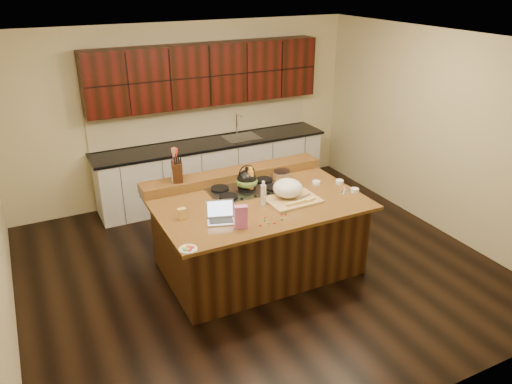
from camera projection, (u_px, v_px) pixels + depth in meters
name	position (u px, v px, depth m)	size (l,w,h in m)	color
room	(258.00, 165.00, 5.65)	(5.52, 5.02, 2.72)	black
island	(258.00, 234.00, 6.01)	(2.40, 1.60, 0.92)	black
back_ledge	(233.00, 175.00, 6.37)	(2.40, 0.30, 0.12)	black
cooktop	(247.00, 189.00, 6.07)	(0.92, 0.52, 0.05)	gray
back_counter	(211.00, 138.00, 7.74)	(3.70, 0.66, 2.40)	silver
kettle	(247.00, 179.00, 6.01)	(0.24, 0.24, 0.21)	black
green_bowl	(247.00, 182.00, 6.02)	(0.27, 0.27, 0.15)	olive
laptop	(221.00, 215.00, 5.34)	(0.35, 0.31, 0.21)	#B7B7BC
oil_bottle	(251.00, 182.00, 5.98)	(0.07, 0.07, 0.27)	orange
vinegar_bottle	(263.00, 195.00, 5.64)	(0.06, 0.06, 0.25)	silver
wooden_tray	(289.00, 191.00, 5.80)	(0.61, 0.49, 0.24)	tan
ramekin_a	(355.00, 190.00, 6.02)	(0.10, 0.10, 0.04)	white
ramekin_b	(316.00, 183.00, 6.23)	(0.10, 0.10, 0.04)	white
ramekin_c	(339.00, 182.00, 6.26)	(0.10, 0.10, 0.04)	white
strainer_bowl	(282.00, 176.00, 6.39)	(0.24, 0.24, 0.09)	#996B3F
kitchen_timer	(345.00, 190.00, 6.00)	(0.08, 0.08, 0.07)	silver
pink_bag	(241.00, 217.00, 5.15)	(0.13, 0.07, 0.25)	#D363AB
candy_plate	(188.00, 249.00, 4.79)	(0.18, 0.18, 0.01)	white
package_box	(182.00, 214.00, 5.36)	(0.09, 0.06, 0.12)	gold
utensil_crock	(176.00, 175.00, 6.01)	(0.12, 0.12, 0.14)	white
knife_block	(177.00, 171.00, 6.00)	(0.12, 0.19, 0.24)	black
gumdrop_0	(265.00, 218.00, 5.39)	(0.02, 0.02, 0.02)	red
gumdrop_1	(282.00, 219.00, 5.35)	(0.02, 0.02, 0.02)	#198C26
gumdrop_2	(281.00, 214.00, 5.46)	(0.02, 0.02, 0.02)	red
gumdrop_3	(284.00, 213.00, 5.49)	(0.02, 0.02, 0.02)	#198C26
gumdrop_4	(284.00, 213.00, 5.50)	(0.02, 0.02, 0.02)	red
gumdrop_5	(265.00, 220.00, 5.33)	(0.02, 0.02, 0.02)	#198C26
gumdrop_6	(286.00, 214.00, 5.46)	(0.02, 0.02, 0.02)	red
gumdrop_7	(286.00, 212.00, 5.51)	(0.02, 0.02, 0.02)	#198C26
gumdrop_8	(274.00, 223.00, 5.27)	(0.02, 0.02, 0.02)	red
gumdrop_9	(269.00, 223.00, 5.27)	(0.02, 0.02, 0.02)	#198C26
gumdrop_10	(260.00, 225.00, 5.23)	(0.02, 0.02, 0.02)	red
gumdrop_11	(285.00, 211.00, 5.54)	(0.02, 0.02, 0.02)	#198C26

